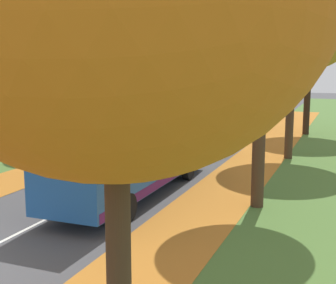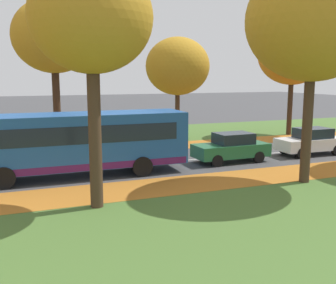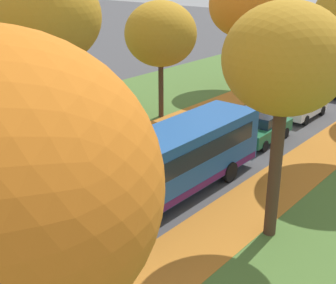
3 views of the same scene
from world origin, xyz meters
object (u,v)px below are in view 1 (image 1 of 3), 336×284
tree_right_far (311,30)px  tree_left_mid (80,59)px  tree_right_near (263,19)px  car_red_fourth_in_line (264,109)px  tree_right_mid (294,27)px  bus (136,151)px  car_white_following (222,129)px  tree_left_far (148,47)px  car_green_lead (199,141)px  car_blue_third_in_line (245,117)px

tree_right_far → tree_left_mid: bearing=-138.6°
tree_right_near → car_red_fourth_in_line: bearing=99.7°
car_red_fourth_in_line → tree_right_mid: bearing=-76.0°
tree_right_mid → bus: bearing=-116.5°
car_white_following → tree_right_far: bearing=45.5°
tree_left_far → bus: size_ratio=0.86×
tree_right_near → car_white_following: tree_right_near is taller
bus → car_green_lead: bus is taller
bus → car_green_lead: size_ratio=2.45×
tree_left_mid → tree_right_far: 16.49m
tree_left_far → tree_right_mid: tree_right_mid is taller
tree_right_near → car_blue_third_in_line: 22.46m
tree_left_mid → car_green_lead: bearing=1.8°
car_red_fourth_in_line → tree_right_near: bearing=-80.3°
car_red_fourth_in_line → tree_left_far: bearing=-125.1°
tree_right_far → car_blue_third_in_line: tree_right_far is taller
tree_right_mid → car_green_lead: bearing=-168.5°
tree_right_mid → bus: tree_right_mid is taller
car_blue_third_in_line → car_red_fourth_in_line: (0.23, 7.33, 0.00)m
tree_right_mid → tree_left_far: bearing=145.0°
tree_right_near → car_white_following: 15.92m
bus → car_green_lead: (-0.13, 8.44, -0.89)m
tree_left_mid → bus: (7.55, -8.21, -3.68)m
bus → car_green_lead: 8.49m
tree_left_mid → car_red_fourth_in_line: 22.09m
tree_left_far → tree_right_near: 21.69m
car_white_following → car_red_fourth_in_line: same height
car_white_following → tree_left_far: bearing=151.3°
car_green_lead → bus: bearing=-89.1°
tree_left_mid → car_white_following: bearing=38.3°
bus → car_white_following: size_ratio=2.47×
tree_left_far → car_blue_third_in_line: bearing=24.1°
tree_left_mid → tree_right_near: 14.87m
tree_left_far → car_white_following: (7.22, -3.95, -5.62)m
tree_right_mid → car_green_lead: tree_right_mid is taller
tree_left_far → tree_right_mid: (12.16, -8.50, 0.58)m
tree_left_mid → car_green_lead: tree_left_mid is taller
tree_right_far → car_red_fourth_in_line: size_ratio=2.45×
car_green_lead → car_white_following: size_ratio=1.01×
tree_left_mid → car_red_fourth_in_line: size_ratio=1.77×
tree_left_mid → car_white_following: (7.31, 5.77, -4.57)m
tree_right_mid → car_green_lead: size_ratio=2.27×
tree_left_mid → car_green_lead: 8.72m
car_blue_third_in_line → car_red_fourth_in_line: same height
car_green_lead → tree_right_mid: bearing=11.5°
car_green_lead → car_red_fourth_in_line: (0.09, 20.03, 0.00)m
tree_right_near → car_blue_third_in_line: size_ratio=2.03×
tree_left_far → car_green_lead: 13.24m
tree_left_mid → tree_right_far: (12.27, 10.81, 2.08)m
car_white_following → car_red_fourth_in_line: 14.49m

